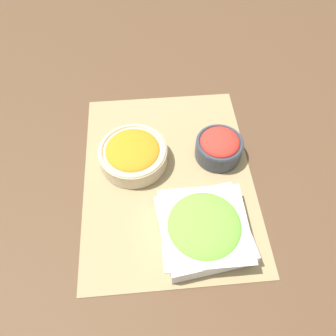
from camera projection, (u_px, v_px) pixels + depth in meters
ground_plane at (168, 176)px, 0.78m from camera, size 3.00×3.00×0.00m
placemat at (168, 176)px, 0.78m from camera, size 0.52×0.40×0.00m
lettuce_bowl at (204, 228)px, 0.67m from camera, size 0.19×0.19×0.06m
tomato_bowl at (219, 146)px, 0.78m from camera, size 0.11×0.11×0.07m
carrot_bowl at (133, 153)px, 0.77m from camera, size 0.16×0.16×0.06m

